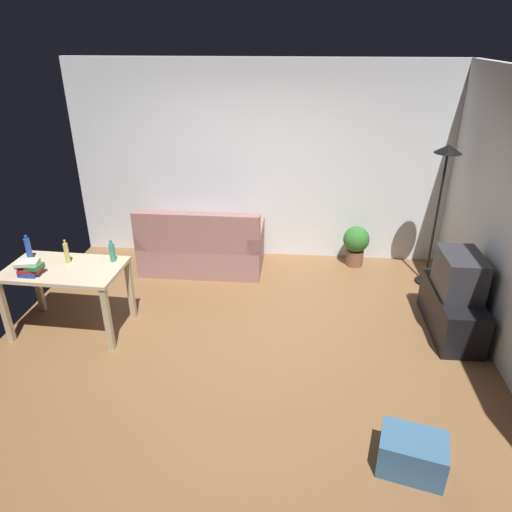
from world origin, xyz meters
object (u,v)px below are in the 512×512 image
torchiere_lamp (443,178)px  storage_box (412,454)px  tv (460,274)px  desk (66,277)px  bottle_squat (67,253)px  bottle_tall (112,252)px  potted_plant (356,243)px  couch (202,248)px  book_stack (29,267)px  tv_stand (451,311)px  bottle_blue (28,248)px

torchiere_lamp → storage_box: 3.35m
tv → desk: tv is taller
bottle_squat → bottle_tall: bearing=9.3°
potted_plant → bottle_squat: bottle_squat is taller
desk → bottle_tall: size_ratio=5.01×
couch → book_stack: (-1.40, -1.74, 0.53)m
couch → storage_box: size_ratio=3.40×
storage_box → desk: bearing=154.9°
tv → book_stack: 4.42m
tv_stand → tv: tv is taller
couch → bottle_blue: bearing=41.1°
book_stack → torchiere_lamp: bearing=20.2°
potted_plant → desk: bearing=-150.0°
desk → book_stack: size_ratio=4.51×
storage_box → book_stack: 3.91m
desk → tv: bearing=7.2°
bottle_squat → bottle_tall: 0.47m
bottle_blue → desk: bearing=-20.9°
couch → storage_box: couch is taller
tv_stand → bottle_blue: (-4.58, -0.17, 0.64)m
tv → potted_plant: 1.81m
potted_plant → tv: bearing=-59.9°
bottle_tall → book_stack: size_ratio=0.90×
torchiere_lamp → bottle_squat: (-4.13, -1.32, -0.54)m
book_stack → tv: bearing=6.8°
tv → storage_box: bearing=157.2°
tv_stand → bottle_tall: (-3.66, -0.15, 0.63)m
bottle_tall → book_stack: (-0.72, -0.37, -0.03)m
couch → torchiere_lamp: 3.19m
couch → book_stack: couch is taller
couch → bottle_squat: size_ratio=6.24×
tv_stand → tv: 0.46m
couch → desk: couch is taller
bottle_squat → couch: bearing=51.8°
torchiere_lamp → bottle_squat: 4.37m
potted_plant → bottle_blue: 4.11m
couch → desk: size_ratio=1.33×
couch → potted_plant: (2.11, 0.31, 0.02)m
couch → tv_stand: size_ratio=1.49×
couch → desk: 1.96m
torchiere_lamp → bottle_tall: 3.91m
tv_stand → torchiere_lamp: bearing=0.0°
couch → bottle_squat: (-1.14, -1.45, 0.57)m
torchiere_lamp → potted_plant: bearing=153.5°
bottle_squat → tv: bearing=3.2°
bottle_tall → tv: bearing=2.4°
tv → desk: bearing=94.8°
tv_stand → desk: 4.16m
torchiere_lamp → book_stack: torchiere_lamp is taller
tv → torchiere_lamp: size_ratio=0.33×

